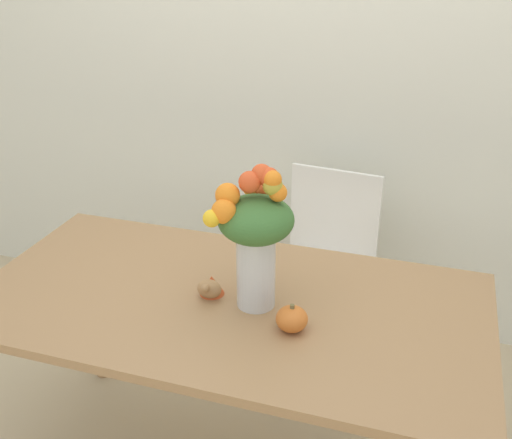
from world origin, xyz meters
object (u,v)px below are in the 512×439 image
object	(u,v)px
pumpkin	(292,319)
dining_chair_near_window	(323,270)
flower_vase	(255,233)
turkey_figurine	(211,287)

from	to	relation	value
pumpkin	dining_chair_near_window	size ratio (longest dim) A/B	0.10
pumpkin	dining_chair_near_window	xyz separation A→B (m)	(-0.08, 0.86, -0.34)
flower_vase	dining_chair_near_window	world-z (taller)	flower_vase
pumpkin	turkey_figurine	size ratio (longest dim) A/B	0.88
flower_vase	dining_chair_near_window	size ratio (longest dim) A/B	0.51
flower_vase	turkey_figurine	bearing A→B (deg)	179.48
turkey_figurine	dining_chair_near_window	world-z (taller)	dining_chair_near_window
flower_vase	pumpkin	bearing A→B (deg)	-34.43
flower_vase	turkey_figurine	size ratio (longest dim) A/B	4.28
flower_vase	dining_chair_near_window	distance (m)	0.94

